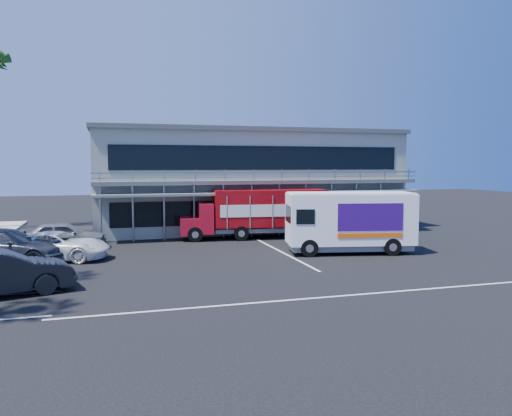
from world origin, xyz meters
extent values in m
plane|color=black|center=(0.00, 0.00, 0.00)|extent=(120.00, 120.00, 0.00)
cube|color=#9B9F92|center=(3.00, 15.00, 3.50)|extent=(22.00, 10.00, 7.00)
cube|color=#515454|center=(3.00, 15.00, 7.15)|extent=(22.40, 10.40, 0.30)
cube|color=#515454|center=(3.00, 9.40, 3.60)|extent=(22.00, 1.20, 0.25)
cube|color=gray|center=(3.00, 8.85, 4.10)|extent=(22.00, 0.08, 0.90)
cube|color=slate|center=(3.00, 9.10, 2.90)|extent=(22.00, 1.80, 0.15)
cube|color=black|center=(3.00, 9.98, 1.60)|extent=(20.00, 0.06, 1.60)
cube|color=black|center=(3.00, 9.98, 5.20)|extent=(20.00, 0.06, 1.60)
cube|color=#A80D1E|center=(-2.11, 9.07, 0.90)|extent=(1.47, 2.15, 1.08)
cube|color=#A80D1E|center=(-1.13, 8.96, 1.39)|extent=(1.14, 2.33, 1.88)
cube|color=black|center=(-1.13, 8.96, 1.93)|extent=(0.26, 1.90, 0.63)
cube|color=maroon|center=(2.97, 8.50, 1.97)|extent=(7.39, 3.03, 2.33)
cube|color=slate|center=(2.97, 8.50, 0.58)|extent=(7.35, 2.70, 0.27)
cube|color=white|center=(2.85, 7.38, 1.88)|extent=(6.57, 0.77, 0.76)
cube|color=white|center=(3.10, 9.62, 1.88)|extent=(6.57, 0.77, 0.76)
cylinder|color=black|center=(-1.95, 8.06, 0.47)|extent=(0.96, 0.38, 0.93)
cylinder|color=black|center=(-1.73, 10.02, 0.47)|extent=(0.96, 0.38, 0.93)
cylinder|color=black|center=(0.90, 7.74, 0.47)|extent=(0.96, 0.38, 0.93)
cylinder|color=black|center=(1.12, 9.70, 0.47)|extent=(0.96, 0.38, 0.93)
cylinder|color=black|center=(5.18, 7.26, 0.47)|extent=(0.96, 0.38, 0.93)
cylinder|color=black|center=(5.40, 9.22, 0.47)|extent=(0.96, 0.38, 0.93)
cube|color=white|center=(5.45, 2.00, 1.87)|extent=(7.02, 3.58, 2.68)
cube|color=slate|center=(5.45, 2.00, 0.38)|extent=(6.71, 3.30, 0.33)
cube|color=black|center=(2.19, 2.66, 2.15)|extent=(0.43, 1.86, 0.91)
cube|color=white|center=(5.45, 2.00, 3.23)|extent=(6.88, 3.51, 0.08)
cube|color=#340C6C|center=(5.97, 0.71, 2.06)|extent=(3.38, 0.71, 1.44)
cube|color=#340C6C|center=(6.43, 2.99, 2.06)|extent=(3.38, 0.71, 1.44)
cube|color=#F2590C|center=(5.97, 0.70, 1.10)|extent=(3.38, 0.70, 0.24)
cylinder|color=black|center=(2.90, 1.48, 0.46)|extent=(0.96, 0.46, 0.92)
cylinder|color=black|center=(3.31, 3.47, 0.46)|extent=(0.96, 0.46, 0.92)
cylinder|color=black|center=(7.22, 0.61, 0.46)|extent=(0.96, 0.46, 0.92)
cylinder|color=black|center=(7.62, 2.60, 0.46)|extent=(0.96, 0.46, 0.92)
imported|color=#B4B7BC|center=(-10.90, -2.00, 0.70)|extent=(4.39, 2.73, 1.39)
imported|color=white|center=(-9.50, 4.27, 0.71)|extent=(5.56, 3.77, 1.42)
imported|color=#2E333E|center=(-11.82, 4.00, 0.84)|extent=(6.18, 3.77, 1.67)
imported|color=slate|center=(-9.50, 7.45, 0.78)|extent=(4.70, 2.09, 1.57)
camera|label=1|loc=(-6.86, -22.18, 4.77)|focal=35.00mm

